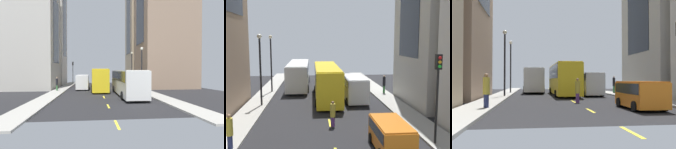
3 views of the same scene
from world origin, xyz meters
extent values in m
plane|color=black|center=(0.00, 0.00, 0.00)|extent=(39.70, 39.70, 0.00)
cube|color=#9E9B93|center=(-6.78, 0.00, 0.07)|extent=(2.15, 44.00, 0.15)
cube|color=#9E9B93|center=(6.78, 0.00, 0.07)|extent=(2.15, 44.00, 0.15)
cube|color=yellow|center=(0.00, -21.00, 0.01)|extent=(0.16, 2.00, 0.01)
cube|color=yellow|center=(0.00, -15.00, 0.01)|extent=(0.16, 2.00, 0.01)
cube|color=yellow|center=(0.00, -9.00, 0.01)|extent=(0.16, 2.00, 0.01)
cube|color=yellow|center=(0.00, -3.00, 0.01)|extent=(0.16, 2.00, 0.01)
cube|color=yellow|center=(0.00, 3.00, 0.01)|extent=(0.16, 2.00, 0.01)
cube|color=yellow|center=(0.00, 9.00, 0.01)|extent=(0.16, 2.00, 0.01)
cube|color=yellow|center=(0.00, 15.00, 0.01)|extent=(0.16, 2.00, 0.01)
cube|color=yellow|center=(0.00, 21.00, 0.01)|extent=(0.16, 2.00, 0.01)
cube|color=tan|center=(-12.96, -15.98, 17.28)|extent=(9.82, 8.86, 34.56)
cube|color=#1E232D|center=(-12.96, -15.98, 17.28)|extent=(9.92, 4.87, 19.01)
cube|color=beige|center=(12.72, -14.38, 15.24)|extent=(9.34, 9.08, 30.49)
cube|color=#1E232D|center=(12.72, -14.38, 15.24)|extent=(9.43, 4.99, 16.77)
cube|color=#B7B2A8|center=(12.77, -3.39, 10.50)|extent=(9.45, 9.63, 21.01)
cube|color=#1E232D|center=(12.77, -3.39, 10.50)|extent=(9.54, 5.29, 11.55)
cube|color=silver|center=(-3.15, 7.69, 1.77)|extent=(2.55, 12.77, 3.00)
cube|color=black|center=(-3.15, 7.69, 2.62)|extent=(2.60, 11.75, 1.20)
cube|color=beige|center=(-3.15, 7.69, 3.31)|extent=(2.45, 12.26, 0.08)
cylinder|color=black|center=(-4.32, 11.65, 0.50)|extent=(0.46, 1.00, 1.00)
cylinder|color=black|center=(-1.97, 11.65, 0.50)|extent=(0.46, 1.00, 1.00)
cylinder|color=black|center=(-4.32, 3.74, 0.50)|extent=(0.46, 1.00, 1.00)
cylinder|color=black|center=(-1.97, 3.74, 0.50)|extent=(0.46, 1.00, 1.00)
cube|color=yellow|center=(0.26, 0.11, 1.86)|extent=(2.45, 12.48, 3.30)
cube|color=black|center=(0.26, 0.11, 2.72)|extent=(2.50, 11.48, 1.48)
cube|color=gold|center=(0.26, 0.11, 3.55)|extent=(2.35, 11.98, 0.08)
cylinder|color=black|center=(-0.87, 3.98, 0.38)|extent=(0.44, 0.76, 0.76)
cylinder|color=black|center=(1.38, 3.98, 0.38)|extent=(0.44, 0.76, 0.76)
cylinder|color=black|center=(-0.87, -3.76, 0.38)|extent=(0.44, 0.76, 0.76)
cylinder|color=black|center=(1.38, -3.76, 0.38)|extent=(0.44, 0.76, 0.76)
cube|color=white|center=(3.11, -1.39, 1.35)|extent=(2.05, 5.81, 2.30)
cube|color=black|center=(3.11, -1.39, 2.10)|extent=(2.09, 5.34, 0.69)
cube|color=silver|center=(3.11, -1.39, 2.54)|extent=(1.97, 5.57, 0.08)
cylinder|color=black|center=(2.16, 0.41, 0.36)|extent=(0.37, 0.72, 0.72)
cylinder|color=black|center=(4.05, 0.41, 0.36)|extent=(0.37, 0.72, 0.72)
cylinder|color=black|center=(2.16, -3.19, 0.36)|extent=(0.37, 0.72, 0.72)
cylinder|color=black|center=(4.05, -3.19, 0.36)|extent=(0.37, 0.72, 0.72)
cube|color=orange|center=(3.20, -14.63, 0.90)|extent=(1.81, 4.03, 1.46)
cube|color=black|center=(3.20, -14.63, 1.27)|extent=(1.85, 3.70, 0.61)
cube|color=#BE6115|center=(3.20, -14.63, 1.67)|extent=(1.74, 3.87, 0.08)
cylinder|color=black|center=(2.37, -13.38, 0.31)|extent=(0.33, 0.62, 0.62)
cylinder|color=black|center=(4.03, -13.38, 0.31)|extent=(0.33, 0.62, 0.62)
cylinder|color=black|center=(2.37, -15.88, 0.31)|extent=(0.33, 0.62, 0.62)
cylinder|color=black|center=(4.03, -15.88, 0.31)|extent=(0.33, 0.62, 0.62)
cylinder|color=#593372|center=(0.17, -9.91, 0.37)|extent=(0.29, 0.29, 0.73)
cylinder|color=gold|center=(0.17, -9.91, 1.23)|extent=(0.39, 0.39, 0.99)
sphere|color=#8C6647|center=(0.17, -9.91, 1.83)|extent=(0.22, 0.22, 0.22)
cylinder|color=#336B38|center=(7.05, 1.67, 0.58)|extent=(0.26, 0.26, 0.86)
cylinder|color=black|center=(7.05, 1.67, 1.54)|extent=(0.34, 0.34, 1.06)
sphere|color=tan|center=(7.05, 1.67, 2.18)|extent=(0.20, 0.20, 0.20)
cylinder|color=navy|center=(-6.09, -13.91, 0.54)|extent=(0.30, 0.30, 0.78)
cylinder|color=gold|center=(-6.09, -13.91, 1.44)|extent=(0.40, 0.40, 1.02)
sphere|color=#8C6647|center=(-6.09, -13.91, 2.07)|extent=(0.23, 0.23, 0.23)
cylinder|color=black|center=(6.10, -14.20, 2.41)|extent=(0.14, 0.14, 4.52)
cube|color=black|center=(6.10, -14.20, 5.12)|extent=(0.32, 0.32, 0.90)
sphere|color=red|center=(6.10, -14.38, 5.37)|extent=(0.20, 0.20, 0.20)
sphere|color=orange|center=(6.10, -14.38, 5.12)|extent=(0.20, 0.20, 0.20)
sphere|color=green|center=(6.10, -14.38, 4.87)|extent=(0.20, 0.20, 0.20)
cylinder|color=black|center=(-6.20, -3.06, 3.35)|extent=(0.18, 0.18, 6.39)
sphere|color=silver|center=(-6.20, -3.06, 6.72)|extent=(0.44, 0.44, 0.44)
cylinder|color=black|center=(-6.20, 3.97, 3.35)|extent=(0.18, 0.18, 6.39)
sphere|color=silver|center=(-6.20, 3.97, 6.72)|extent=(0.44, 0.44, 0.44)
camera|label=1|loc=(1.52, 32.05, 3.25)|focal=29.77mm
camera|label=2|loc=(-1.30, -29.90, 6.44)|focal=44.71mm
camera|label=3|loc=(-3.36, -29.14, 1.79)|focal=39.76mm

